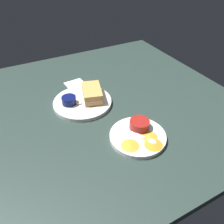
% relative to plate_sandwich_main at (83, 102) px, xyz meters
% --- Properties ---
extents(ground_plane, '(1.10, 1.10, 0.03)m').
position_rel_plate_sandwich_main_xyz_m(ground_plane, '(0.03, 0.10, -0.02)').
color(ground_plane, '#283833').
extents(plate_sandwich_main, '(0.25, 0.25, 0.02)m').
position_rel_plate_sandwich_main_xyz_m(plate_sandwich_main, '(0.00, 0.00, 0.00)').
color(plate_sandwich_main, silver).
rests_on(plate_sandwich_main, ground_plane).
extents(sandwich_half_near, '(0.15, 0.11, 0.05)m').
position_rel_plate_sandwich_main_xyz_m(sandwich_half_near, '(-0.00, 0.05, 0.03)').
color(sandwich_half_near, tan).
rests_on(sandwich_half_near, plate_sandwich_main).
extents(ramekin_dark_sauce, '(0.06, 0.06, 0.03)m').
position_rel_plate_sandwich_main_xyz_m(ramekin_dark_sauce, '(-0.01, -0.06, 0.03)').
color(ramekin_dark_sauce, '#0C144C').
rests_on(ramekin_dark_sauce, plate_sandwich_main).
extents(spoon_by_dark_ramekin, '(0.06, 0.09, 0.01)m').
position_rel_plate_sandwich_main_xyz_m(spoon_by_dark_ramekin, '(0.02, -0.01, 0.01)').
color(spoon_by_dark_ramekin, silver).
rests_on(spoon_by_dark_ramekin, plate_sandwich_main).
extents(plate_chips_companion, '(0.20, 0.20, 0.02)m').
position_rel_plate_sandwich_main_xyz_m(plate_chips_companion, '(0.29, 0.10, 0.00)').
color(plate_chips_companion, silver).
rests_on(plate_chips_companion, ground_plane).
extents(ramekin_light_gravy, '(0.07, 0.07, 0.03)m').
position_rel_plate_sandwich_main_xyz_m(ramekin_light_gravy, '(0.26, 0.12, 0.03)').
color(ramekin_light_gravy, maroon).
rests_on(ramekin_light_gravy, plate_chips_companion).
extents(spoon_by_gravy_ramekin, '(0.10, 0.05, 0.01)m').
position_rel_plate_sandwich_main_xyz_m(spoon_by_gravy_ramekin, '(0.33, 0.12, 0.01)').
color(spoon_by_gravy_ramekin, silver).
rests_on(spoon_by_gravy_ramekin, plate_chips_companion).
extents(plantain_chip_scatter, '(0.12, 0.16, 0.01)m').
position_rel_plate_sandwich_main_xyz_m(plantain_chip_scatter, '(0.33, 0.10, 0.01)').
color(plantain_chip_scatter, gold).
rests_on(plantain_chip_scatter, plate_chips_companion).
extents(paper_napkin_folded, '(0.12, 0.10, 0.00)m').
position_rel_plate_sandwich_main_xyz_m(paper_napkin_folded, '(-0.16, 0.03, -0.01)').
color(paper_napkin_folded, white).
rests_on(paper_napkin_folded, ground_plane).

